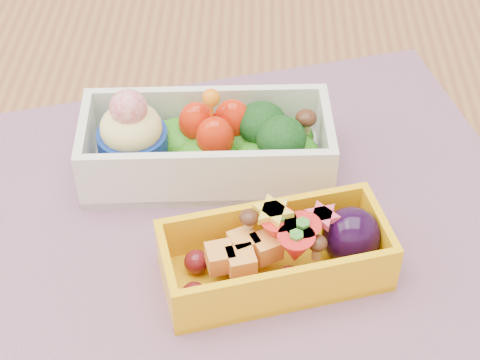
{
  "coord_description": "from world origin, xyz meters",
  "views": [
    {
      "loc": [
        0.01,
        -0.44,
        1.18
      ],
      "look_at": [
        -0.0,
        -0.03,
        0.79
      ],
      "focal_mm": 58.36,
      "sensor_mm": 36.0,
      "label": 1
    }
  ],
  "objects_px": {
    "table": "(246,268)",
    "placemat": "(230,221)",
    "bento_yellow": "(280,253)",
    "bento_white": "(205,144)"
  },
  "relations": [
    {
      "from": "placemat",
      "to": "bento_yellow",
      "type": "bearing_deg",
      "value": -54.49
    },
    {
      "from": "bento_white",
      "to": "bento_yellow",
      "type": "height_order",
      "value": "bento_white"
    },
    {
      "from": "placemat",
      "to": "bento_white",
      "type": "height_order",
      "value": "bento_white"
    },
    {
      "from": "table",
      "to": "bento_white",
      "type": "distance_m",
      "value": 0.13
    },
    {
      "from": "table",
      "to": "bento_yellow",
      "type": "bearing_deg",
      "value": -74.5
    },
    {
      "from": "table",
      "to": "bento_white",
      "type": "bearing_deg",
      "value": 151.28
    },
    {
      "from": "table",
      "to": "placemat",
      "type": "bearing_deg",
      "value": -107.84
    },
    {
      "from": "table",
      "to": "bento_yellow",
      "type": "distance_m",
      "value": 0.15
    },
    {
      "from": "table",
      "to": "placemat",
      "type": "distance_m",
      "value": 0.11
    },
    {
      "from": "table",
      "to": "placemat",
      "type": "xyz_separation_m",
      "value": [
        -0.01,
        -0.04,
        0.1
      ]
    }
  ]
}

